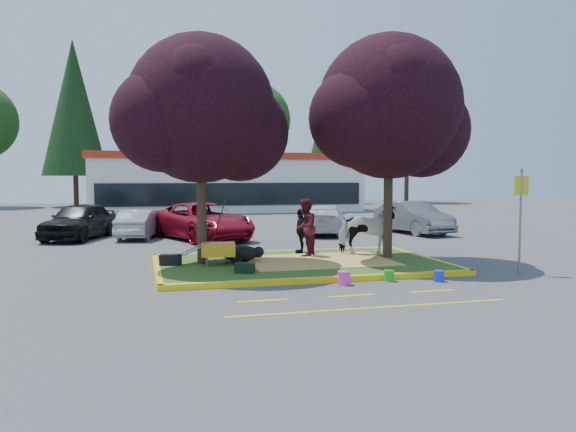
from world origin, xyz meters
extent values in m
plane|color=#424244|center=(0.00, 0.00, 0.00)|extent=(90.00, 90.00, 0.00)
cube|color=#2C4D18|center=(0.00, 0.00, 0.07)|extent=(8.00, 5.00, 0.15)
cube|color=yellow|center=(0.00, -2.58, 0.07)|extent=(8.30, 0.16, 0.15)
cube|color=yellow|center=(0.00, 2.58, 0.07)|extent=(8.30, 0.16, 0.15)
cube|color=yellow|center=(-4.08, 0.00, 0.07)|extent=(0.16, 5.30, 0.15)
cube|color=yellow|center=(4.08, 0.00, 0.07)|extent=(0.16, 5.30, 0.15)
cube|color=#ECBF61|center=(0.60, 0.00, 0.15)|extent=(4.20, 3.00, 0.01)
cylinder|color=black|center=(-2.80, 0.40, 1.91)|extent=(0.28, 0.28, 3.53)
sphere|color=black|center=(-2.80, 0.40, 4.56)|extent=(4.20, 4.20, 4.20)
sphere|color=black|center=(-1.64, 0.60, 3.93)|extent=(2.86, 2.86, 2.86)
sphere|color=black|center=(-3.85, 0.10, 4.18)|extent=(2.86, 2.86, 2.86)
cylinder|color=black|center=(2.90, 0.20, 2.00)|extent=(0.28, 0.28, 3.70)
sphere|color=black|center=(2.90, 0.20, 4.77)|extent=(4.40, 4.40, 4.40)
sphere|color=black|center=(4.11, 0.40, 4.11)|extent=(2.99, 2.99, 2.99)
sphere|color=black|center=(1.80, -0.10, 4.37)|extent=(2.99, 2.99, 2.99)
cube|color=yellow|center=(-2.00, -4.20, 0.00)|extent=(1.10, 0.12, 0.01)
cube|color=yellow|center=(0.00, -4.20, 0.00)|extent=(1.10, 0.12, 0.01)
cube|color=yellow|center=(2.00, -4.20, 0.00)|extent=(1.10, 0.12, 0.01)
cube|color=yellow|center=(0.00, -5.40, 0.00)|extent=(6.00, 0.10, 0.01)
cube|color=silver|center=(2.00, 28.00, 2.00)|extent=(20.00, 8.00, 4.00)
cube|color=#B22813|center=(2.00, 28.00, 4.15)|extent=(20.40, 8.40, 0.50)
cube|color=black|center=(2.00, 23.95, 1.40)|extent=(19.00, 0.10, 1.60)
cylinder|color=black|center=(-10.00, 37.00, 1.96)|extent=(0.44, 0.44, 3.92)
cone|color=black|center=(-10.00, 37.00, 8.68)|extent=(5.60, 5.60, 11.90)
cylinder|color=black|center=(-2.00, 38.50, 1.54)|extent=(0.44, 0.44, 3.08)
sphere|color=#143811|center=(-2.00, 38.50, 6.82)|extent=(6.16, 6.16, 6.16)
cylinder|color=black|center=(6.00, 37.50, 1.82)|extent=(0.44, 0.44, 3.64)
sphere|color=#143811|center=(6.00, 37.50, 8.06)|extent=(7.28, 7.28, 7.28)
cylinder|color=black|center=(14.00, 38.00, 1.75)|extent=(0.44, 0.44, 3.50)
cone|color=black|center=(14.00, 38.00, 7.75)|extent=(5.00, 5.00, 10.62)
cylinder|color=black|center=(22.00, 37.00, 1.61)|extent=(0.44, 0.44, 3.22)
sphere|color=#143811|center=(22.00, 37.00, 7.13)|extent=(6.44, 6.44, 6.44)
imported|color=silver|center=(2.45, 0.70, 0.95)|extent=(2.08, 1.56, 1.60)
ellipsoid|color=black|center=(-1.67, 0.46, 0.39)|extent=(1.25, 1.00, 0.47)
imported|color=black|center=(-2.68, 0.95, 0.95)|extent=(0.45, 0.63, 1.61)
imported|color=#4B151D|center=(0.48, 1.04, 1.05)|extent=(1.05, 1.11, 1.81)
imported|color=black|center=(0.57, 1.85, 0.87)|extent=(0.55, 0.91, 1.45)
cylinder|color=black|center=(-1.89, -0.09, 0.32)|extent=(0.34, 0.10, 0.34)
cylinder|color=slate|center=(-2.73, -0.30, 0.27)|extent=(0.04, 0.04, 0.24)
cylinder|color=slate|center=(-2.73, 0.11, 0.27)|extent=(0.04, 0.04, 0.24)
cube|color=orange|center=(-2.40, -0.09, 0.60)|extent=(0.99, 0.66, 0.38)
cylinder|color=slate|center=(-3.11, -0.30, 0.62)|extent=(0.61, 0.10, 0.31)
cylinder|color=slate|center=(-3.11, 0.11, 0.62)|extent=(0.61, 0.10, 0.31)
cube|color=black|center=(-3.70, 0.33, 0.30)|extent=(0.65, 0.45, 0.30)
cube|color=black|center=(-1.90, -1.51, 0.28)|extent=(0.57, 0.48, 0.26)
cylinder|color=slate|center=(5.45, -2.70, 1.43)|extent=(0.06, 0.06, 2.86)
cube|color=gold|center=(5.45, -2.70, 2.40)|extent=(0.40, 0.09, 0.51)
cylinder|color=green|center=(1.56, -2.80, 0.14)|extent=(0.30, 0.30, 0.28)
cylinder|color=#FC38B9|center=(0.29, -2.97, 0.17)|extent=(0.36, 0.36, 0.33)
cylinder|color=#1B2DDC|center=(2.75, -3.16, 0.14)|extent=(0.34, 0.34, 0.28)
imported|color=black|center=(-7.02, 9.39, 0.78)|extent=(3.26, 4.94, 1.56)
imported|color=#9A9CA1|center=(-4.53, 9.14, 0.62)|extent=(2.16, 3.95, 1.23)
imported|color=maroon|center=(-2.00, 8.01, 0.78)|extent=(4.46, 6.14, 1.55)
imported|color=silver|center=(3.76, 8.79, 0.67)|extent=(3.58, 5.02, 1.35)
imported|color=slate|center=(7.79, 8.01, 0.74)|extent=(2.19, 4.69, 1.49)
camera|label=1|loc=(-4.48, -15.72, 2.64)|focal=35.00mm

